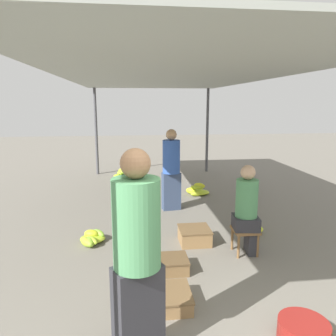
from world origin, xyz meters
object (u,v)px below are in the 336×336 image
Objects in this scene: banana_pile_left_0 at (92,238)px; banana_pile_left_1 at (122,174)px; basin_black at (303,331)px; banana_pile_right_2 at (250,227)px; stool at (245,233)px; banana_pile_right_0 at (197,191)px; shopper_walking_mid at (171,169)px; vendor_seated at (247,209)px; crate_near at (194,235)px; crate_far at (168,299)px; crate_mid at (173,264)px; vendor_foreground at (137,255)px.

banana_pile_left_1 is (0.40, 4.41, 0.02)m from banana_pile_left_0.
banana_pile_right_2 reaches higher than basin_black.
stool is 5.33m from banana_pile_left_1.
banana_pile_right_0 is 2.31m from banana_pile_right_2.
vendor_seated is at bearing -69.07° from shopper_walking_mid.
vendor_seated is 2.34m from banana_pile_left_0.
banana_pile_left_0 is at bearing -95.12° from banana_pile_left_1.
basin_black is at bearing -48.15° from banana_pile_left_0.
basin_black is 2.22m from crate_near.
stool reaches higher than banana_pile_right_0.
stool is 0.72× the size of banana_pile_right_2.
crate_near is at bearing -161.66° from banana_pile_right_2.
vendor_seated reaches higher than stool.
stool is at bearing -70.53° from banana_pile_left_1.
banana_pile_left_1 is at bearing 95.21° from crate_far.
basin_black is 1.68m from crate_mid.
vendor_seated is at bearing 41.29° from crate_far.
basin_black is at bearing -93.18° from vendor_seated.
banana_pile_right_0 is 4.29m from crate_far.
banana_pile_left_1 is at bearing 108.76° from shopper_walking_mid.
stool is 0.88m from banana_pile_right_2.
crate_far is (0.56, -6.10, -0.01)m from banana_pile_left_1.
banana_pile_left_1 is (-1.79, 5.02, -0.56)m from vendor_seated.
crate_near is 0.29× the size of shopper_walking_mid.
banana_pile_left_1 is 4.78m from banana_pile_right_2.
banana_pile_right_2 reaches higher than crate_mid.
vendor_seated is 2.49× the size of banana_pile_right_2.
stool is 1.64m from crate_far.
crate_mid reaches higher than banana_pile_left_0.
vendor_foreground reaches higher than banana_pile_right_2.
vendor_seated is 3.28× the size of crate_mid.
banana_pile_right_2 is at bearing 37.93° from crate_mid.
crate_far is (-1.24, -1.09, -0.57)m from vendor_seated.
banana_pile_right_0 is at bearing 73.87° from crate_far.
vendor_seated is 3.09m from banana_pile_right_0.
basin_black is at bearing -100.44° from banana_pile_right_2.
shopper_walking_mid is at bearing 82.90° from crate_mid.
crate_near reaches higher than banana_pile_right_2.
vendor_foreground is at bearing -112.74° from crate_near.
stool reaches higher than basin_black.
banana_pile_right_2 is (2.55, 0.15, -0.00)m from banana_pile_left_0.
basin_black is 3.14m from banana_pile_left_0.
crate_mid is at bearing 71.19° from vendor_foreground.
vendor_foreground is 3.90× the size of basin_black.
vendor_foreground is 4.82× the size of stool.
vendor_foreground is 1.67m from crate_mid.
crate_near is 1.20× the size of crate_mid.
banana_pile_left_0 is at bearing 119.35° from crate_far.
vendor_foreground reaches higher than vendor_seated.
stool is 2.26m from shopper_walking_mid.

